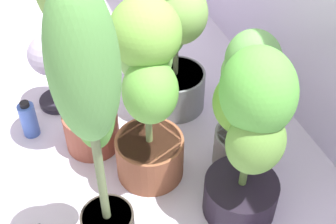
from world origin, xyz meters
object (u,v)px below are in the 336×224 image
(potted_plant_front_left, at_px, (77,32))
(potted_plant_front_right, at_px, (93,126))
(potted_plant_back_right, at_px, (250,132))
(nutrient_bottle, at_px, (29,119))
(potted_plant_center, at_px, (148,94))
(potted_plant_back_left, at_px, (175,7))
(potted_plant_back_center, at_px, (246,96))
(floor_fan, at_px, (50,60))

(potted_plant_front_left, bearing_deg, potted_plant_front_right, -7.12)
(potted_plant_front_right, xyz_separation_m, potted_plant_back_right, (0.01, 0.51, -0.20))
(potted_plant_back_right, xyz_separation_m, nutrient_bottle, (-0.69, -0.69, -0.33))
(potted_plant_back_right, bearing_deg, nutrient_bottle, -134.84)
(potted_plant_center, bearing_deg, potted_plant_back_right, 43.01)
(potted_plant_front_right, distance_m, potted_plant_back_right, 0.54)
(potted_plant_back_left, height_order, potted_plant_front_left, potted_plant_front_left)
(potted_plant_back_center, height_order, floor_fan, potted_plant_back_center)
(potted_plant_center, height_order, nutrient_bottle, potted_plant_center)
(potted_plant_back_right, height_order, potted_plant_front_left, potted_plant_front_left)
(potted_plant_center, xyz_separation_m, floor_fan, (-0.57, -0.28, -0.18))
(potted_plant_front_left, distance_m, floor_fan, 0.46)
(potted_plant_center, distance_m, potted_plant_front_right, 0.41)
(potted_plant_front_right, xyz_separation_m, potted_plant_back_left, (-0.64, 0.49, -0.07))
(potted_plant_front_right, xyz_separation_m, floor_fan, (-0.85, -0.03, -0.35))
(potted_plant_front_right, xyz_separation_m, nutrient_bottle, (-0.68, -0.18, -0.52))
(potted_plant_back_center, xyz_separation_m, potted_plant_back_right, (0.23, -0.11, 0.06))
(potted_plant_back_right, relative_size, floor_fan, 1.95)
(potted_plant_front_left, bearing_deg, potted_plant_back_right, 39.16)
(potted_plant_back_left, xyz_separation_m, potted_plant_front_left, (0.10, -0.42, 0.04))
(potted_plant_back_center, distance_m, potted_plant_back_left, 0.48)
(potted_plant_center, bearing_deg, potted_plant_back_left, 146.39)
(potted_plant_back_left, bearing_deg, potted_plant_back_right, 1.68)
(potted_plant_back_center, height_order, potted_plant_back_right, potted_plant_back_right)
(potted_plant_back_center, relative_size, floor_fan, 1.70)
(potted_plant_front_right, relative_size, potted_plant_back_left, 1.15)
(potted_plant_back_right, xyz_separation_m, potted_plant_front_left, (-0.54, -0.44, 0.16))
(potted_plant_center, distance_m, potted_plant_back_center, 0.39)
(potted_plant_back_right, bearing_deg, potted_plant_front_right, -90.66)
(potted_plant_back_right, bearing_deg, floor_fan, -147.73)
(potted_plant_front_right, height_order, nutrient_bottle, potted_plant_front_right)
(potted_plant_center, relative_size, potted_plant_front_left, 0.82)
(potted_plant_front_left, relative_size, nutrient_bottle, 5.24)
(potted_plant_front_right, distance_m, potted_plant_back_left, 0.81)
(potted_plant_back_left, xyz_separation_m, floor_fan, (-0.21, -0.52, -0.28))
(potted_plant_center, bearing_deg, nutrient_bottle, -133.46)
(potted_plant_back_center, height_order, potted_plant_front_right, potted_plant_front_right)
(potted_plant_back_center, bearing_deg, potted_plant_center, -98.14)
(potted_plant_back_center, relative_size, nutrient_bottle, 3.48)
(potted_plant_back_left, bearing_deg, potted_plant_front_right, -37.43)
(potted_plant_back_left, relative_size, potted_plant_front_left, 0.95)
(potted_plant_center, xyz_separation_m, potted_plant_back_left, (-0.36, 0.24, 0.10))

